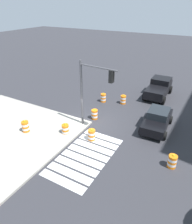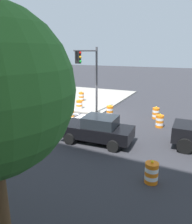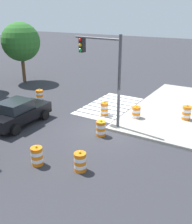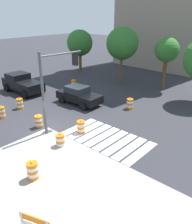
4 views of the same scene
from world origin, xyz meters
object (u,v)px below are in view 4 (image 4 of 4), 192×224
object	(u,v)px
traffic_barrel_median_far	(1,112)
street_tree_streetside_mid	(122,44)
traffic_barrel_near_corner	(60,141)
traffic_light_pole	(57,77)
sports_car	(79,95)
traffic_barrel_on_sidewalk	(33,170)
pickup_truck	(21,83)
traffic_barrel_median_near	(74,84)
traffic_barrel_crosswalk_end	(39,121)
street_tree_streetside_near	(80,43)
traffic_barrel_opposite_curb	(81,127)
traffic_barrel_far_curb	(20,104)
traffic_barrel_lane_center	(130,104)
street_tree_corner_lot	(167,51)

from	to	relation	value
traffic_barrel_median_far	street_tree_streetside_mid	world-z (taller)	street_tree_streetside_mid
traffic_barrel_near_corner	traffic_light_pole	bearing A→B (deg)	140.59
sports_car	traffic_barrel_on_sidewalk	size ratio (longest dim) A/B	4.29
pickup_truck	traffic_light_pole	bearing A→B (deg)	-17.11
traffic_barrel_median_near	traffic_barrel_median_far	bearing A→B (deg)	-81.00
traffic_barrel_crosswalk_end	street_tree_streetside_near	xyz separation A→B (m)	(-10.53, 14.72, 3.40)
traffic_barrel_opposite_curb	traffic_barrel_far_curb	bearing A→B (deg)	-176.82
traffic_barrel_far_curb	traffic_barrel_crosswalk_end	bearing A→B (deg)	-13.66
pickup_truck	traffic_barrel_on_sidewalk	world-z (taller)	pickup_truck
traffic_barrel_near_corner	street_tree_streetside_mid	bearing A→B (deg)	112.18
traffic_barrel_on_sidewalk	traffic_barrel_crosswalk_end	bearing A→B (deg)	141.79
traffic_barrel_median_far	traffic_barrel_far_curb	bearing A→B (deg)	107.28
sports_car	street_tree_streetside_near	xyz separation A→B (m)	(-9.26, 9.39, 3.04)
pickup_truck	traffic_barrel_median_far	distance (m)	6.61
traffic_barrel_crosswalk_end	street_tree_streetside_mid	bearing A→B (deg)	100.46
traffic_barrel_lane_center	traffic_barrel_median_near	bearing A→B (deg)	173.89
traffic_barrel_median_far	traffic_barrel_far_curb	world-z (taller)	same
traffic_barrel_near_corner	traffic_barrel_median_far	size ratio (longest dim) A/B	1.00
traffic_barrel_lane_center	street_tree_streetside_near	distance (m)	15.71
traffic_barrel_crosswalk_end	traffic_barrel_far_curb	xyz separation A→B (m)	(-4.24, 1.03, 0.00)
traffic_barrel_near_corner	traffic_barrel_far_curb	xyz separation A→B (m)	(-7.58, 1.81, 0.00)
street_tree_streetside_near	traffic_barrel_far_curb	bearing A→B (deg)	-65.32
traffic_barrel_far_curb	traffic_barrel_opposite_curb	size ratio (longest dim) A/B	1.00
street_tree_streetside_mid	street_tree_corner_lot	bearing A→B (deg)	10.36
sports_car	traffic_barrel_median_near	bearing A→B (deg)	142.11
traffic_barrel_near_corner	traffic_barrel_opposite_curb	bearing A→B (deg)	100.28
traffic_barrel_far_curb	pickup_truck	bearing A→B (deg)	145.75
traffic_barrel_on_sidewalk	street_tree_corner_lot	bearing A→B (deg)	96.98
traffic_barrel_near_corner	traffic_barrel_opposite_curb	xyz separation A→B (m)	(-0.40, 2.21, 0.00)
traffic_barrel_near_corner	traffic_barrel_opposite_curb	distance (m)	2.24
traffic_barrel_lane_center	traffic_barrel_near_corner	bearing A→B (deg)	-87.35
traffic_barrel_crosswalk_end	traffic_barrel_opposite_curb	distance (m)	3.27
traffic_barrel_median_near	traffic_barrel_opposite_curb	size ratio (longest dim) A/B	1.00
traffic_barrel_opposite_curb	traffic_barrel_near_corner	bearing A→B (deg)	-79.72
street_tree_streetside_near	street_tree_corner_lot	size ratio (longest dim) A/B	1.03
traffic_barrel_lane_center	street_tree_streetside_mid	distance (m)	9.17
traffic_barrel_median_near	traffic_barrel_opposite_curb	distance (m)	10.56
traffic_light_pole	traffic_barrel_far_curb	bearing A→B (deg)	177.13
pickup_truck	traffic_barrel_on_sidewalk	bearing A→B (deg)	-29.95
traffic_light_pole	traffic_barrel_median_far	bearing A→B (deg)	-161.17
street_tree_corner_lot	traffic_barrel_far_curb	bearing A→B (deg)	-116.66
traffic_barrel_median_near	traffic_barrel_median_far	xyz separation A→B (m)	(1.47, -9.30, 0.00)
traffic_barrel_median_near	traffic_barrel_crosswalk_end	bearing A→B (deg)	-58.51
traffic_barrel_median_far	traffic_light_pole	size ratio (longest dim) A/B	0.19
sports_car	traffic_light_pole	distance (m)	6.19
traffic_barrel_median_near	traffic_barrel_lane_center	bearing A→B (deg)	-6.11
traffic_barrel_near_corner	traffic_barrel_crosswalk_end	xyz separation A→B (m)	(-3.34, 0.78, 0.00)
street_tree_streetside_near	street_tree_corner_lot	bearing A→B (deg)	-1.07
traffic_barrel_near_corner	traffic_light_pole	world-z (taller)	traffic_light_pole
traffic_barrel_far_curb	street_tree_streetside_near	distance (m)	15.44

